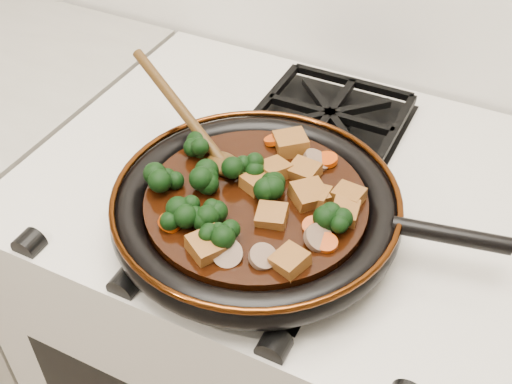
% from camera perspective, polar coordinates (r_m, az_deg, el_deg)
% --- Properties ---
extents(stove, '(0.76, 0.60, 0.90)m').
position_cam_1_polar(stove, '(1.28, 2.53, -14.09)').
color(stove, beige).
rests_on(stove, ground).
extents(burner_grate_front, '(0.23, 0.23, 0.03)m').
position_cam_1_polar(burner_grate_front, '(0.84, -0.51, -3.58)').
color(burner_grate_front, black).
rests_on(burner_grate_front, stove).
extents(burner_grate_back, '(0.23, 0.23, 0.03)m').
position_cam_1_polar(burner_grate_back, '(1.03, 6.55, 6.48)').
color(burner_grate_back, black).
rests_on(burner_grate_back, stove).
extents(skillet, '(0.50, 0.37, 0.05)m').
position_cam_1_polar(skillet, '(0.83, 0.13, -1.36)').
color(skillet, black).
rests_on(skillet, burner_grate_front).
extents(braising_sauce, '(0.29, 0.29, 0.02)m').
position_cam_1_polar(braising_sauce, '(0.82, 0.00, -1.08)').
color(braising_sauce, black).
rests_on(braising_sauce, skillet).
extents(tofu_cube_0, '(0.06, 0.06, 0.03)m').
position_cam_1_polar(tofu_cube_0, '(0.89, 3.13, 4.34)').
color(tofu_cube_0, brown).
rests_on(tofu_cube_0, braising_sauce).
extents(tofu_cube_1, '(0.05, 0.05, 0.02)m').
position_cam_1_polar(tofu_cube_1, '(0.73, 3.03, -6.15)').
color(tofu_cube_1, brown).
rests_on(tofu_cube_1, braising_sauce).
extents(tofu_cube_2, '(0.04, 0.04, 0.03)m').
position_cam_1_polar(tofu_cube_2, '(0.78, 1.41, -2.18)').
color(tofu_cube_2, brown).
rests_on(tofu_cube_2, braising_sauce).
extents(tofu_cube_3, '(0.04, 0.04, 0.02)m').
position_cam_1_polar(tofu_cube_3, '(0.82, 8.23, -0.38)').
color(tofu_cube_3, brown).
rests_on(tofu_cube_3, braising_sauce).
extents(tofu_cube_4, '(0.04, 0.04, 0.02)m').
position_cam_1_polar(tofu_cube_4, '(0.84, 4.30, 1.79)').
color(tofu_cube_4, brown).
rests_on(tofu_cube_4, braising_sauce).
extents(tofu_cube_5, '(0.04, 0.04, 0.02)m').
position_cam_1_polar(tofu_cube_5, '(0.79, 7.90, -1.85)').
color(tofu_cube_5, brown).
rests_on(tofu_cube_5, braising_sauce).
extents(tofu_cube_6, '(0.06, 0.06, 0.03)m').
position_cam_1_polar(tofu_cube_6, '(0.81, 4.74, -0.31)').
color(tofu_cube_6, brown).
rests_on(tofu_cube_6, braising_sauce).
extents(tofu_cube_7, '(0.06, 0.06, 0.03)m').
position_cam_1_polar(tofu_cube_7, '(0.75, -4.31, -4.84)').
color(tofu_cube_7, brown).
rests_on(tofu_cube_7, braising_sauce).
extents(tofu_cube_8, '(0.04, 0.05, 0.02)m').
position_cam_1_polar(tofu_cube_8, '(0.83, 0.10, 0.86)').
color(tofu_cube_8, brown).
rests_on(tofu_cube_8, braising_sauce).
extents(tofu_cube_9, '(0.04, 0.03, 0.02)m').
position_cam_1_polar(tofu_cube_9, '(0.81, 5.32, -0.38)').
color(tofu_cube_9, brown).
rests_on(tofu_cube_9, braising_sauce).
extents(tofu_cube_10, '(0.05, 0.05, 0.03)m').
position_cam_1_polar(tofu_cube_10, '(0.84, 1.60, 1.93)').
color(tofu_cube_10, brown).
rests_on(tofu_cube_10, braising_sauce).
extents(broccoli_floret_0, '(0.09, 0.09, 0.08)m').
position_cam_1_polar(broccoli_floret_0, '(0.81, 1.50, 0.16)').
color(broccoli_floret_0, black).
rests_on(broccoli_floret_0, braising_sauce).
extents(broccoli_floret_1, '(0.08, 0.08, 0.06)m').
position_cam_1_polar(broccoli_floret_1, '(0.76, -3.27, -3.97)').
color(broccoli_floret_1, black).
rests_on(broccoli_floret_1, braising_sauce).
extents(broccoli_floret_2, '(0.08, 0.09, 0.06)m').
position_cam_1_polar(broccoli_floret_2, '(0.83, -8.16, 0.79)').
color(broccoli_floret_2, black).
rests_on(broccoli_floret_2, braising_sauce).
extents(broccoli_floret_3, '(0.08, 0.09, 0.06)m').
position_cam_1_polar(broccoli_floret_3, '(0.78, -6.75, -2.35)').
color(broccoli_floret_3, black).
rests_on(broccoli_floret_3, braising_sauce).
extents(broccoli_floret_4, '(0.07, 0.07, 0.07)m').
position_cam_1_polar(broccoli_floret_4, '(0.77, -4.07, -2.51)').
color(broccoli_floret_4, black).
rests_on(broccoli_floret_4, braising_sauce).
extents(broccoli_floret_5, '(0.09, 0.08, 0.07)m').
position_cam_1_polar(broccoli_floret_5, '(0.88, -5.10, 3.88)').
color(broccoli_floret_5, black).
rests_on(broccoli_floret_5, braising_sauce).
extents(broccoli_floret_6, '(0.08, 0.08, 0.06)m').
position_cam_1_polar(broccoli_floret_6, '(0.78, 7.11, -2.78)').
color(broccoli_floret_6, black).
rests_on(broccoli_floret_6, braising_sauce).
extents(broccoli_floret_7, '(0.09, 0.08, 0.07)m').
position_cam_1_polar(broccoli_floret_7, '(0.84, -0.97, 1.78)').
color(broccoli_floret_7, black).
rests_on(broccoli_floret_7, braising_sauce).
extents(broccoli_floret_8, '(0.09, 0.09, 0.07)m').
position_cam_1_polar(broccoli_floret_8, '(0.83, -4.70, 1.21)').
color(broccoli_floret_8, black).
rests_on(broccoli_floret_8, braising_sauce).
extents(broccoli_floret_9, '(0.08, 0.08, 0.06)m').
position_cam_1_polar(broccoli_floret_9, '(0.79, -6.00, -1.89)').
color(broccoli_floret_9, black).
rests_on(broccoli_floret_9, braising_sauce).
extents(carrot_coin_0, '(0.03, 0.03, 0.01)m').
position_cam_1_polar(carrot_coin_0, '(0.87, 6.27, 2.86)').
color(carrot_coin_0, '#A93304').
rests_on(carrot_coin_0, braising_sauce).
extents(carrot_coin_1, '(0.03, 0.03, 0.02)m').
position_cam_1_polar(carrot_coin_1, '(0.90, 1.67, 4.67)').
color(carrot_coin_1, '#A93304').
rests_on(carrot_coin_1, braising_sauce).
extents(carrot_coin_2, '(0.03, 0.03, 0.02)m').
position_cam_1_polar(carrot_coin_2, '(0.78, -7.66, -2.75)').
color(carrot_coin_2, '#A93304').
rests_on(carrot_coin_2, braising_sauce).
extents(carrot_coin_3, '(0.03, 0.03, 0.01)m').
position_cam_1_polar(carrot_coin_3, '(0.78, 5.14, -3.05)').
color(carrot_coin_3, '#A93304').
rests_on(carrot_coin_3, braising_sauce).
extents(carrot_coin_4, '(0.03, 0.03, 0.01)m').
position_cam_1_polar(carrot_coin_4, '(0.76, 6.28, -4.53)').
color(carrot_coin_4, '#A93304').
rests_on(carrot_coin_4, braising_sauce).
extents(mushroom_slice_0, '(0.05, 0.05, 0.03)m').
position_cam_1_polar(mushroom_slice_0, '(0.74, -2.55, -5.49)').
color(mushroom_slice_0, brown).
rests_on(mushroom_slice_0, braising_sauce).
extents(mushroom_slice_1, '(0.04, 0.04, 0.02)m').
position_cam_1_polar(mushroom_slice_1, '(0.76, 5.58, -4.10)').
color(mushroom_slice_1, brown).
rests_on(mushroom_slice_1, braising_sauce).
extents(mushroom_slice_2, '(0.05, 0.05, 0.02)m').
position_cam_1_polar(mushroom_slice_2, '(0.87, 5.41, 2.83)').
color(mushroom_slice_2, brown).
rests_on(mushroom_slice_2, braising_sauce).
extents(mushroom_slice_3, '(0.04, 0.04, 0.02)m').
position_cam_1_polar(mushroom_slice_3, '(0.74, 0.62, -5.78)').
color(mushroom_slice_3, brown).
rests_on(mushroom_slice_3, braising_sauce).
extents(wooden_spoon, '(0.14, 0.09, 0.23)m').
position_cam_1_polar(wooden_spoon, '(0.89, -5.14, 5.40)').
color(wooden_spoon, '#3E270D').
rests_on(wooden_spoon, braising_sauce).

